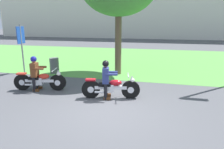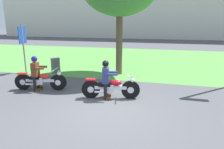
{
  "view_description": "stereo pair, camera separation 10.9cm",
  "coord_description": "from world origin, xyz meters",
  "px_view_note": "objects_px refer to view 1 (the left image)",
  "views": [
    {
      "loc": [
        1.53,
        -5.8,
        2.75
      ],
      "look_at": [
        -0.21,
        1.34,
        0.85
      ],
      "focal_mm": 32.96,
      "sensor_mm": 36.0,
      "label": 1
    },
    {
      "loc": [
        1.64,
        -5.78,
        2.75
      ],
      "look_at": [
        -0.21,
        1.34,
        0.85
      ],
      "focal_mm": 32.96,
      "sensor_mm": 36.0,
      "label": 2
    }
  ],
  "objects_px": {
    "motorcycle_follow": "(40,81)",
    "trash_can": "(54,66)",
    "rider_follow": "(35,71)",
    "rider_lead": "(106,76)",
    "motorcycle_lead": "(111,88)",
    "sign_banner": "(21,41)"
  },
  "relations": [
    {
      "from": "rider_lead",
      "to": "motorcycle_follow",
      "type": "bearing_deg",
      "value": 163.52
    },
    {
      "from": "rider_follow",
      "to": "sign_banner",
      "type": "bearing_deg",
      "value": 121.88
    },
    {
      "from": "trash_can",
      "to": "sign_banner",
      "type": "xyz_separation_m",
      "value": [
        -1.7,
        -0.28,
        1.31
      ]
    },
    {
      "from": "motorcycle_lead",
      "to": "rider_follow",
      "type": "xyz_separation_m",
      "value": [
        -3.2,
        0.17,
        0.42
      ]
    },
    {
      "from": "rider_lead",
      "to": "trash_can",
      "type": "distance_m",
      "value": 4.84
    },
    {
      "from": "motorcycle_lead",
      "to": "rider_follow",
      "type": "relative_size",
      "value": 1.49
    },
    {
      "from": "sign_banner",
      "to": "rider_follow",
      "type": "bearing_deg",
      "value": -46.24
    },
    {
      "from": "motorcycle_lead",
      "to": "rider_follow",
      "type": "height_order",
      "value": "rider_follow"
    },
    {
      "from": "motorcycle_follow",
      "to": "sign_banner",
      "type": "height_order",
      "value": "sign_banner"
    },
    {
      "from": "motorcycle_lead",
      "to": "motorcycle_follow",
      "type": "bearing_deg",
      "value": 164.37
    },
    {
      "from": "motorcycle_follow",
      "to": "sign_banner",
      "type": "xyz_separation_m",
      "value": [
        -2.59,
        2.5,
        1.32
      ]
    },
    {
      "from": "rider_follow",
      "to": "trash_can",
      "type": "height_order",
      "value": "rider_follow"
    },
    {
      "from": "motorcycle_follow",
      "to": "trash_can",
      "type": "bearing_deg",
      "value": 95.87
    },
    {
      "from": "motorcycle_lead",
      "to": "rider_follow",
      "type": "bearing_deg",
      "value": 165.14
    },
    {
      "from": "motorcycle_follow",
      "to": "rider_follow",
      "type": "xyz_separation_m",
      "value": [
        -0.16,
        -0.03,
        0.42
      ]
    },
    {
      "from": "motorcycle_lead",
      "to": "rider_lead",
      "type": "xyz_separation_m",
      "value": [
        -0.16,
        -0.03,
        0.42
      ]
    },
    {
      "from": "motorcycle_lead",
      "to": "sign_banner",
      "type": "xyz_separation_m",
      "value": [
        -5.63,
        2.7,
        1.32
      ]
    },
    {
      "from": "motorcycle_follow",
      "to": "rider_follow",
      "type": "distance_m",
      "value": 0.46
    },
    {
      "from": "rider_lead",
      "to": "sign_banner",
      "type": "bearing_deg",
      "value": 141.57
    },
    {
      "from": "sign_banner",
      "to": "motorcycle_follow",
      "type": "bearing_deg",
      "value": -43.99
    },
    {
      "from": "rider_follow",
      "to": "trash_can",
      "type": "relative_size",
      "value": 1.69
    },
    {
      "from": "motorcycle_follow",
      "to": "trash_can",
      "type": "xyz_separation_m",
      "value": [
        -0.89,
        2.78,
        0.02
      ]
    }
  ]
}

